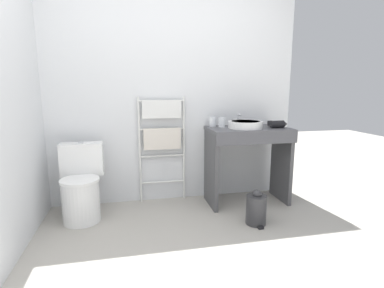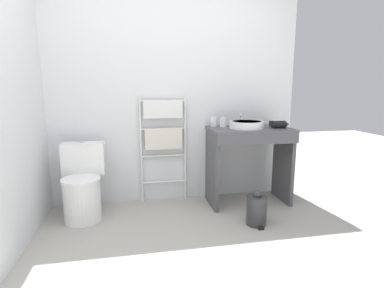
% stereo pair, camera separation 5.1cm
% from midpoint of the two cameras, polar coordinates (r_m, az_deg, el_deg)
% --- Properties ---
extents(ground_plane, '(12.00, 12.00, 0.00)m').
position_cam_midpoint_polar(ground_plane, '(2.16, 3.14, -25.04)').
color(ground_plane, '#A8A399').
extents(wall_back, '(2.84, 0.12, 2.66)m').
position_cam_midpoint_polar(wall_back, '(3.36, -3.60, 11.95)').
color(wall_back, silver).
rests_on(wall_back, ground_plane).
extents(wall_side, '(0.12, 2.33, 2.66)m').
position_cam_midpoint_polar(wall_side, '(2.65, -32.01, 10.67)').
color(wall_side, silver).
rests_on(wall_side, ground_plane).
extents(toilet, '(0.41, 0.49, 0.73)m').
position_cam_midpoint_polar(toilet, '(3.10, -19.69, -7.75)').
color(toilet, white).
rests_on(toilet, ground_plane).
extents(towel_radiator, '(0.51, 0.06, 1.16)m').
position_cam_midpoint_polar(towel_radiator, '(3.27, -5.04, 2.54)').
color(towel_radiator, white).
rests_on(towel_radiator, ground_plane).
extents(vanity_counter, '(0.86, 0.51, 0.84)m').
position_cam_midpoint_polar(vanity_counter, '(3.29, 11.30, -1.79)').
color(vanity_counter, '#4C4C51').
rests_on(vanity_counter, ground_plane).
extents(sink_basin, '(0.37, 0.37, 0.07)m').
position_cam_midpoint_polar(sink_basin, '(3.21, 10.82, 3.67)').
color(sink_basin, white).
rests_on(sink_basin, vanity_counter).
extents(faucet, '(0.02, 0.10, 0.14)m').
position_cam_midpoint_polar(faucet, '(3.39, 9.61, 4.90)').
color(faucet, silver).
rests_on(faucet, vanity_counter).
extents(cup_near_wall, '(0.07, 0.07, 0.10)m').
position_cam_midpoint_polar(cup_near_wall, '(3.30, 4.66, 4.25)').
color(cup_near_wall, white).
rests_on(cup_near_wall, vanity_counter).
extents(cup_near_edge, '(0.07, 0.07, 0.11)m').
position_cam_midpoint_polar(cup_near_edge, '(3.26, 6.42, 4.15)').
color(cup_near_edge, white).
rests_on(cup_near_edge, vanity_counter).
extents(hair_dryer, '(0.19, 0.16, 0.08)m').
position_cam_midpoint_polar(hair_dryer, '(3.31, 16.70, 3.62)').
color(hair_dryer, black).
rests_on(hair_dryer, vanity_counter).
extents(trash_bin, '(0.19, 0.22, 0.33)m').
position_cam_midpoint_polar(trash_bin, '(2.91, 12.71, -12.06)').
color(trash_bin, '#333335').
rests_on(trash_bin, ground_plane).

